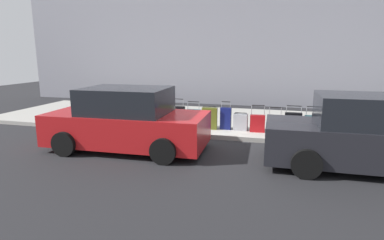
% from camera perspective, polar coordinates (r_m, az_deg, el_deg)
% --- Properties ---
extents(ground_plane, '(40.00, 40.00, 0.00)m').
position_cam_1_polar(ground_plane, '(9.65, 3.17, -3.50)').
color(ground_plane, black).
extents(sidewalk_curb, '(18.00, 5.00, 0.14)m').
position_cam_1_polar(sidewalk_curb, '(12.02, 5.73, -0.10)').
color(sidewalk_curb, '#9E9B93').
rests_on(sidewalk_curb, ground_plane).
extents(building_facade_sidewalk_side, '(24.00, 3.00, 10.57)m').
position_cam_1_polar(building_facade_sidewalk_side, '(17.64, 9.53, 20.67)').
color(building_facade_sidewalk_side, gray).
rests_on(building_facade_sidewalk_side, ground_plane).
extents(suitcase_teal_0, '(0.49, 0.23, 0.88)m').
position_cam_1_polar(suitcase_teal_0, '(10.24, 21.04, -0.88)').
color(suitcase_teal_0, '#0F606B').
rests_on(suitcase_teal_0, sidewalk_curb).
extents(suitcase_black_1, '(0.50, 0.21, 0.90)m').
position_cam_1_polar(suitcase_black_1, '(10.11, 17.85, -0.59)').
color(suitcase_black_1, black).
rests_on(suitcase_black_1, sidewalk_curb).
extents(suitcase_maroon_2, '(0.42, 0.20, 0.82)m').
position_cam_1_polar(suitcase_maroon_2, '(10.16, 14.76, -0.78)').
color(suitcase_maroon_2, maroon).
rests_on(suitcase_maroon_2, sidewalk_curb).
extents(suitcase_red_3, '(0.47, 0.25, 0.87)m').
position_cam_1_polar(suitcase_red_3, '(10.12, 11.79, -0.61)').
color(suitcase_red_3, red).
rests_on(suitcase_red_3, sidewalk_curb).
extents(suitcase_silver_4, '(0.45, 0.27, 0.58)m').
position_cam_1_polar(suitcase_silver_4, '(10.26, 8.81, -0.38)').
color(suitcase_silver_4, '#9EA0A8').
rests_on(suitcase_silver_4, sidewalk_curb).
extents(suitcase_navy_5, '(0.35, 0.20, 0.93)m').
position_cam_1_polar(suitcase_navy_5, '(10.30, 6.14, 0.30)').
color(suitcase_navy_5, navy).
rests_on(suitcase_navy_5, sidewalk_curb).
extents(suitcase_olive_6, '(0.51, 0.25, 0.77)m').
position_cam_1_polar(suitcase_olive_6, '(10.28, 3.20, 0.29)').
color(suitcase_olive_6, '#59601E').
rests_on(suitcase_olive_6, sidewalk_curb).
extents(suitcase_teal_7, '(0.45, 0.27, 0.89)m').
position_cam_1_polar(suitcase_teal_7, '(10.47, 0.26, 0.25)').
color(suitcase_teal_7, '#0F606B').
rests_on(suitcase_teal_7, sidewalk_curb).
extents(suitcase_black_8, '(0.43, 0.23, 0.97)m').
position_cam_1_polar(suitcase_black_8, '(10.59, -2.50, 0.63)').
color(suitcase_black_8, black).
rests_on(suitcase_black_8, sidewalk_curb).
extents(suitcase_maroon_9, '(0.47, 0.26, 0.87)m').
position_cam_1_polar(suitcase_maroon_9, '(10.81, -5.10, 0.61)').
color(suitcase_maroon_9, maroon).
rests_on(suitcase_maroon_9, sidewalk_curb).
extents(suitcase_red_10, '(0.51, 0.20, 0.66)m').
position_cam_1_polar(suitcase_red_10, '(10.93, -8.08, 0.62)').
color(suitcase_red_10, red).
rests_on(suitcase_red_10, sidewalk_curb).
extents(fire_hydrant, '(0.39, 0.21, 0.80)m').
position_cam_1_polar(fire_hydrant, '(11.41, -12.54, 1.51)').
color(fire_hydrant, '#99999E').
rests_on(fire_hydrant, sidewalk_curb).
extents(bollard_post, '(0.13, 0.13, 0.76)m').
position_cam_1_polar(bollard_post, '(11.56, -15.29, 1.32)').
color(bollard_post, brown).
rests_on(bollard_post, sidewalk_curb).
extents(parked_car_charcoal_0, '(4.60, 2.01, 1.69)m').
position_cam_1_polar(parked_car_charcoal_0, '(7.99, 29.88, -2.55)').
color(parked_car_charcoal_0, black).
rests_on(parked_car_charcoal_0, ground_plane).
extents(parked_car_red_1, '(4.34, 2.19, 1.69)m').
position_cam_1_polar(parked_car_red_1, '(8.66, -11.68, -0.18)').
color(parked_car_red_1, '#AD1619').
rests_on(parked_car_red_1, ground_plane).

